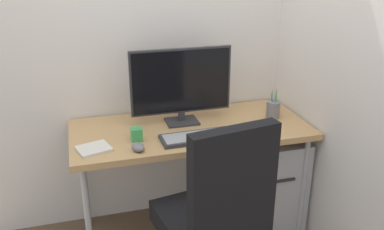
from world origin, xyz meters
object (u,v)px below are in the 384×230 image
Objects in this scene: monitor at (181,83)px; filing_cabinet at (257,178)px; desk_clamp_accessory at (137,134)px; mouse at (138,147)px; office_chair at (215,215)px; keyboard at (197,137)px; pen_holder at (273,109)px; notebook at (94,149)px.

filing_cabinet is at bearing -8.69° from monitor.
mouse is at bearing -95.53° from desk_clamp_accessory.
office_chair reaches higher than keyboard.
pen_holder is at bearing 46.15° from office_chair.
mouse reaches higher than notebook.
mouse is at bearing -134.96° from monitor.
office_chair is 6.39× the size of notebook.
filing_cabinet is at bearing 170.68° from pen_holder.
office_chair is at bearing -68.54° from mouse.
monitor reaches higher than notebook.
monitor is at bearing 27.25° from mouse.
filing_cabinet is 0.49m from pen_holder.
office_chair reaches higher than desk_clamp_accessory.
keyboard is 0.33m from desk_clamp_accessory.
pen_holder is 0.88m from desk_clamp_accessory.
desk_clamp_accessory is at bearing 66.68° from mouse.
office_chair is 0.83m from filing_cabinet.
office_chair is 14.49× the size of desk_clamp_accessory.
notebook is (-0.23, 0.07, -0.01)m from mouse.
desk_clamp_accessory reaches higher than mouse.
filing_cabinet is 1.14m from notebook.
mouse is at bearing 129.25° from office_chair.
mouse is 0.92m from pen_holder.
keyboard is at bearing -12.54° from desk_clamp_accessory.
notebook is 0.25m from desk_clamp_accessory.
office_chair reaches higher than mouse.
keyboard is at bearing 85.90° from office_chair.
office_chair is 0.48m from keyboard.
keyboard is at bearing -162.36° from pen_holder.
office_chair is 1.65× the size of filing_cabinet.
notebook is at bearing -166.07° from desk_clamp_accessory.
office_chair is 0.63m from desk_clamp_accessory.
filing_cabinet is at bearing 21.52° from keyboard.
desk_clamp_accessory reaches higher than notebook.
mouse reaches higher than filing_cabinet.
keyboard is at bearing -8.42° from mouse.
monitor is 3.69× the size of notebook.
desk_clamp_accessory is (-0.32, 0.07, 0.03)m from keyboard.
office_chair is at bearing -94.10° from keyboard.
pen_holder is (0.57, -0.09, -0.19)m from monitor.
keyboard is at bearing -17.90° from notebook.
monitor is at bearing 171.31° from filing_cabinet.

